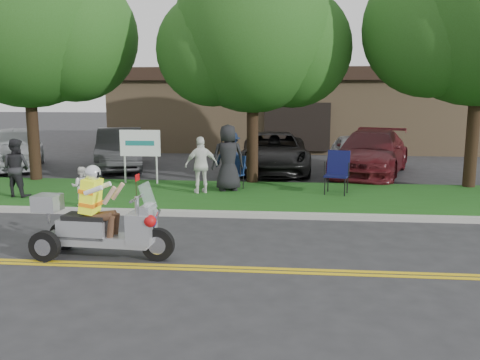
# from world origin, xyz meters

# --- Properties ---
(ground) EXTENTS (120.00, 120.00, 0.00)m
(ground) POSITION_xyz_m (0.00, 0.00, 0.00)
(ground) COLOR #28282B
(ground) RESTS_ON ground
(centerline_near) EXTENTS (60.00, 0.10, 0.01)m
(centerline_near) POSITION_xyz_m (0.00, -0.58, 0.01)
(centerline_near) COLOR gold
(centerline_near) RESTS_ON ground
(centerline_far) EXTENTS (60.00, 0.10, 0.01)m
(centerline_far) POSITION_xyz_m (0.00, -0.42, 0.01)
(centerline_far) COLOR gold
(centerline_far) RESTS_ON ground
(curb) EXTENTS (60.00, 0.25, 0.12)m
(curb) POSITION_xyz_m (0.00, 3.05, 0.06)
(curb) COLOR #A8A89E
(curb) RESTS_ON ground
(grass_verge) EXTENTS (60.00, 4.00, 0.10)m
(grass_verge) POSITION_xyz_m (0.00, 5.20, 0.06)
(grass_verge) COLOR #1E5215
(grass_verge) RESTS_ON ground
(commercial_building) EXTENTS (18.00, 8.20, 4.00)m
(commercial_building) POSITION_xyz_m (2.00, 18.98, 2.01)
(commercial_building) COLOR #9E7F5B
(commercial_building) RESTS_ON ground
(tree_left) EXTENTS (6.62, 5.40, 7.78)m
(tree_left) POSITION_xyz_m (-6.44, 7.03, 4.85)
(tree_left) COLOR #332114
(tree_left) RESTS_ON ground
(tree_mid) EXTENTS (5.88, 4.80, 7.05)m
(tree_mid) POSITION_xyz_m (0.55, 7.23, 4.43)
(tree_mid) COLOR #332114
(tree_mid) RESTS_ON ground
(business_sign) EXTENTS (1.25, 0.06, 1.75)m
(business_sign) POSITION_xyz_m (-2.90, 6.60, 1.26)
(business_sign) COLOR silver
(business_sign) RESTS_ON ground
(trike_scooter) EXTENTS (2.54, 0.87, 1.66)m
(trike_scooter) POSITION_xyz_m (-1.72, -0.11, 0.58)
(trike_scooter) COLOR black
(trike_scooter) RESTS_ON ground
(lawn_chair_a) EXTENTS (0.71, 0.71, 0.96)m
(lawn_chair_a) POSITION_xyz_m (0.09, 6.04, 0.65)
(lawn_chair_a) COLOR black
(lawn_chair_a) RESTS_ON grass_verge
(lawn_chair_b) EXTENTS (0.76, 0.78, 1.18)m
(lawn_chair_b) POSITION_xyz_m (2.98, 5.63, 0.77)
(lawn_chair_b) COLOR black
(lawn_chair_b) RESTS_ON grass_verge
(spectator_adult_mid) EXTENTS (0.86, 0.73, 1.57)m
(spectator_adult_mid) POSITION_xyz_m (-5.65, 4.35, 0.89)
(spectator_adult_mid) COLOR black
(spectator_adult_mid) RESTS_ON grass_verge
(spectator_adult_right) EXTENTS (1.00, 0.73, 1.58)m
(spectator_adult_right) POSITION_xyz_m (-0.79, 5.29, 0.89)
(spectator_adult_right) COLOR white
(spectator_adult_right) RESTS_ON grass_verge
(spectator_chair_a) EXTENTS (1.21, 0.98, 1.63)m
(spectator_chair_a) POSITION_xyz_m (-0.12, 6.56, 0.92)
(spectator_chair_a) COLOR #141F38
(spectator_chair_a) RESTS_ON grass_verge
(spectator_chair_b) EXTENTS (1.06, 0.85, 1.89)m
(spectator_chair_b) POSITION_xyz_m (-0.09, 5.70, 1.05)
(spectator_chair_b) COLOR black
(spectator_chair_b) RESTS_ON grass_verge
(child_right) EXTENTS (0.55, 0.47, 0.98)m
(child_right) POSITION_xyz_m (-3.47, 3.40, 0.60)
(child_right) COLOR silver
(child_right) RESTS_ON grass_verge
(parked_car_far_left) EXTENTS (3.67, 5.08, 1.61)m
(parked_car_far_left) POSITION_xyz_m (-8.66, 9.70, 0.80)
(parked_car_far_left) COLOR #AFB2B6
(parked_car_far_left) RESTS_ON ground
(parked_car_left) EXTENTS (2.90, 4.89, 1.52)m
(parked_car_left) POSITION_xyz_m (-4.73, 10.10, 0.76)
(parked_car_left) COLOR #333336
(parked_car_left) RESTS_ON ground
(parked_car_mid) EXTENTS (2.57, 5.26, 1.44)m
(parked_car_mid) POSITION_xyz_m (1.11, 9.87, 0.72)
(parked_car_mid) COLOR black
(parked_car_mid) RESTS_ON ground
(parked_car_right) EXTENTS (3.72, 5.74, 1.55)m
(parked_car_right) POSITION_xyz_m (4.50, 9.57, 0.77)
(parked_car_right) COLOR #4F1217
(parked_car_right) RESTS_ON ground
(parked_car_far_right) EXTENTS (1.68, 4.15, 1.41)m
(parked_car_far_right) POSITION_xyz_m (4.00, 9.64, 0.71)
(parked_car_far_right) COLOR silver
(parked_car_far_right) RESTS_ON ground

